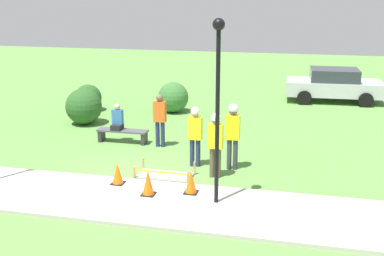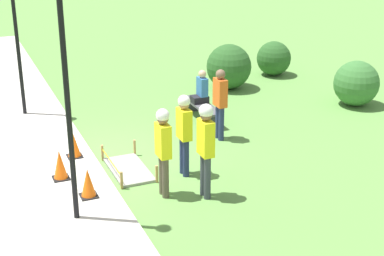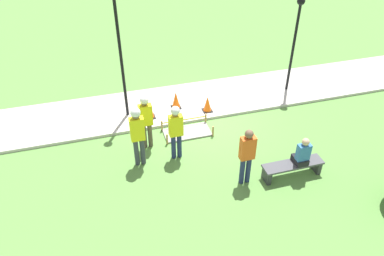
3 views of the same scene
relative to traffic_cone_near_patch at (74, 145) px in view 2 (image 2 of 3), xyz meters
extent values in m
plane|color=#5B8E42|center=(0.23, 0.43, -0.38)|extent=(60.00, 60.00, 0.00)
cube|color=#BCB7AD|center=(0.23, -0.85, -0.33)|extent=(28.00, 2.55, 0.10)
cube|color=gray|center=(1.01, 0.97, -0.35)|extent=(1.53, 0.77, 0.06)
cube|color=tan|center=(0.25, 0.59, -0.19)|extent=(0.05, 0.05, 0.38)
cube|color=tan|center=(1.78, 0.59, -0.19)|extent=(0.05, 0.05, 0.38)
cube|color=tan|center=(0.25, 1.35, -0.19)|extent=(0.05, 0.05, 0.38)
cube|color=tan|center=(1.78, 1.35, -0.19)|extent=(0.05, 0.05, 0.38)
cube|color=yellow|center=(1.01, 0.59, -0.09)|extent=(1.53, 0.00, 0.04)
cube|color=black|center=(0.00, 0.00, -0.27)|extent=(0.34, 0.34, 0.02)
cone|color=orange|center=(0.00, 0.00, 0.02)|extent=(0.29, 0.29, 0.55)
cube|color=black|center=(1.01, -0.51, -0.27)|extent=(0.34, 0.34, 0.02)
cone|color=orange|center=(1.01, -0.51, 0.05)|extent=(0.29, 0.29, 0.61)
cube|color=black|center=(2.03, -0.16, -0.27)|extent=(0.34, 0.34, 0.02)
cone|color=orange|center=(2.03, -0.16, 0.03)|extent=(0.29, 0.29, 0.57)
cube|color=#2D2D33|center=(-2.08, 3.75, -0.19)|extent=(0.12, 0.40, 0.39)
cube|color=#2D2D33|center=(-0.52, 3.75, -0.19)|extent=(0.12, 0.40, 0.39)
cube|color=#4C4C51|center=(-1.30, 3.75, 0.04)|extent=(1.76, 0.44, 0.06)
cube|color=black|center=(-1.49, 3.75, 0.16)|extent=(0.34, 0.44, 0.18)
cube|color=#336BAD|center=(-1.49, 3.83, 0.50)|extent=(0.36, 0.20, 0.50)
sphere|color=tan|center=(-1.49, 3.83, 0.85)|extent=(0.21, 0.21, 0.21)
cylinder|color=navy|center=(1.55, 2.03, 0.04)|extent=(0.14, 0.14, 0.84)
cylinder|color=navy|center=(1.73, 2.03, 0.04)|extent=(0.14, 0.14, 0.84)
cube|color=yellow|center=(1.64, 2.03, 0.79)|extent=(0.40, 0.22, 0.66)
sphere|color=#A37A5B|center=(1.64, 2.03, 1.23)|extent=(0.23, 0.23, 0.23)
sphere|color=white|center=(1.64, 2.03, 1.29)|extent=(0.26, 0.26, 0.26)
cylinder|color=#383D47|center=(2.66, 2.04, 0.07)|extent=(0.14, 0.14, 0.91)
cylinder|color=#383D47|center=(2.84, 2.04, 0.07)|extent=(0.14, 0.14, 0.91)
cube|color=yellow|center=(2.75, 2.04, 0.89)|extent=(0.40, 0.22, 0.72)
sphere|color=brown|center=(2.75, 2.04, 1.37)|extent=(0.25, 0.25, 0.25)
sphere|color=white|center=(2.75, 2.04, 1.44)|extent=(0.28, 0.28, 0.28)
cylinder|color=brown|center=(2.29, 1.29, 0.05)|extent=(0.14, 0.14, 0.86)
cylinder|color=brown|center=(2.47, 1.29, 0.05)|extent=(0.14, 0.14, 0.86)
cube|color=yellow|center=(2.38, 1.29, 0.81)|extent=(0.40, 0.22, 0.68)
sphere|color=brown|center=(2.38, 1.29, 1.27)|extent=(0.23, 0.23, 0.23)
sphere|color=white|center=(2.38, 1.29, 1.33)|extent=(0.27, 0.27, 0.27)
cylinder|color=navy|center=(0.00, 3.61, 0.05)|extent=(0.14, 0.14, 0.87)
cylinder|color=navy|center=(0.18, 3.61, 0.05)|extent=(0.14, 0.14, 0.87)
cube|color=#E55B1E|center=(0.09, 3.61, 0.83)|extent=(0.40, 0.22, 0.69)
sphere|color=brown|center=(0.09, 3.61, 1.29)|extent=(0.23, 0.23, 0.23)
cylinder|color=black|center=(2.75, -0.56, 1.77)|extent=(0.10, 0.10, 4.12)
cylinder|color=black|center=(-3.44, -0.62, 1.36)|extent=(0.10, 0.10, 3.29)
sphere|color=#387033|center=(-0.75, 8.35, 0.27)|extent=(1.30, 1.30, 1.30)
sphere|color=#285623|center=(-3.63, 5.69, 0.32)|extent=(1.41, 1.41, 1.41)
sphere|color=#285623|center=(-4.42, 7.77, 0.19)|extent=(1.15, 1.15, 1.15)
camera|label=1|loc=(4.60, -11.12, 4.60)|focal=45.00mm
camera|label=2|loc=(12.34, -2.29, 5.16)|focal=55.00mm
camera|label=3|loc=(3.62, 10.55, 7.00)|focal=35.00mm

